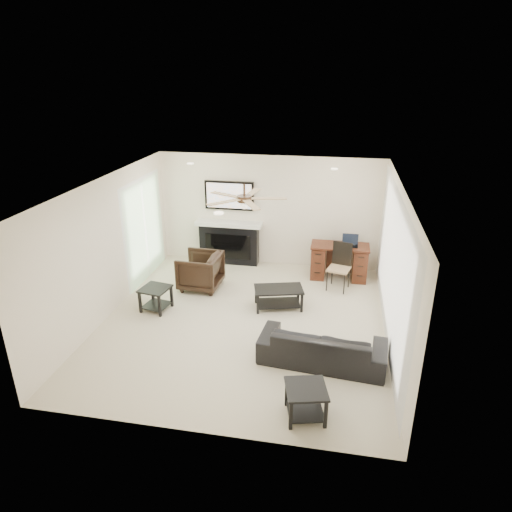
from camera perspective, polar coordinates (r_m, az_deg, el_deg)
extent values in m
plane|color=beige|center=(8.29, -1.46, -8.18)|extent=(5.50, 5.50, 0.00)
cube|color=white|center=(7.34, -1.65, 8.86)|extent=(5.00, 5.50, 0.04)
cube|color=#EFE0CA|center=(10.28, 1.65, 5.62)|extent=(5.00, 0.04, 2.50)
cube|color=#EFE0CA|center=(5.38, -7.76, -11.32)|extent=(5.00, 0.04, 2.50)
cube|color=#EFE0CA|center=(8.58, -18.11, 1.00)|extent=(0.04, 5.50, 2.50)
cube|color=#EFE0CA|center=(7.65, 17.11, -1.50)|extent=(0.04, 5.50, 2.50)
cube|color=silver|center=(7.74, 16.66, -1.31)|extent=(0.04, 5.10, 2.40)
cube|color=#93BC89|center=(9.93, -13.70, 3.14)|extent=(0.04, 1.80, 2.10)
cylinder|color=#382619|center=(7.50, -1.47, 7.18)|extent=(1.40, 1.40, 0.30)
imported|color=black|center=(7.19, 8.29, -11.07)|extent=(1.99, 0.93, 0.56)
imported|color=black|center=(9.42, -6.98, -1.87)|extent=(0.86, 0.84, 0.75)
cube|color=black|center=(8.67, 2.83, -5.25)|extent=(1.00, 0.71, 0.40)
cube|color=black|center=(6.22, 6.21, -17.70)|extent=(0.63, 0.63, 0.45)
cube|color=black|center=(8.78, -12.40, -5.23)|extent=(0.58, 0.58, 0.45)
cube|color=black|center=(10.38, -3.44, 4.05)|extent=(1.52, 0.34, 1.91)
cube|color=#37110D|center=(9.94, 10.33, -0.70)|extent=(1.22, 0.56, 0.76)
cube|color=black|center=(9.39, 10.32, -1.41)|extent=(0.52, 0.53, 0.97)
cube|color=black|center=(9.74, 11.70, 1.85)|extent=(0.33, 0.24, 0.23)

